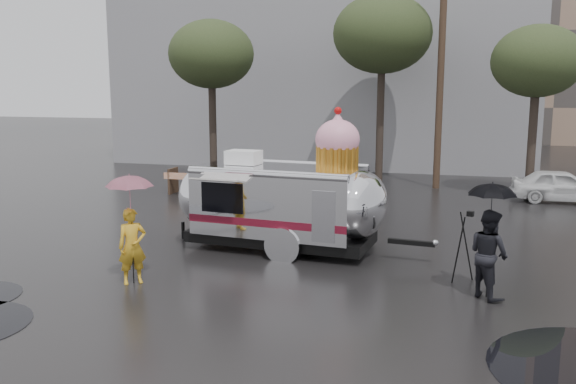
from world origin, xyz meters
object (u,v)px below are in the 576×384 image
(airstream_trailer, at_px, (284,199))
(tripod, at_px, (469,240))
(person_right, at_px, (489,254))
(person_left, at_px, (132,246))

(airstream_trailer, distance_m, tripod, 4.89)
(airstream_trailer, xyz_separation_m, person_right, (4.94, -2.47, -0.42))
(airstream_trailer, distance_m, person_left, 4.30)
(person_left, xyz_separation_m, person_right, (7.29, 1.09, 0.08))
(person_right, xyz_separation_m, tripod, (-0.37, 0.78, 0.06))
(person_left, height_order, person_right, person_right)
(person_left, xyz_separation_m, tripod, (6.92, 1.87, 0.14))
(airstream_trailer, relative_size, tripod, 4.37)
(person_right, bearing_deg, airstream_trailer, 24.23)
(airstream_trailer, height_order, person_right, airstream_trailer)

